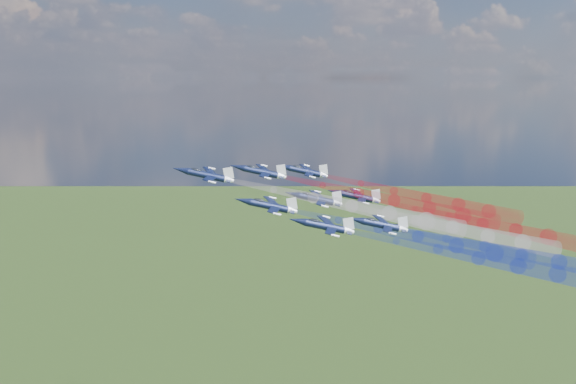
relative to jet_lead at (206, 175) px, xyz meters
name	(u,v)px	position (x,y,z in m)	size (l,w,h in m)	color
jet_lead	(206,175)	(0.00, 0.00, 0.00)	(9.61, 12.01, 3.20)	black
trail_lead	(352,206)	(27.67, -6.12, -6.68)	(4.00, 47.63, 4.00)	white
jet_inner_left	(269,206)	(9.04, -10.05, -4.78)	(9.61, 12.01, 3.20)	black
trail_inner_left	(418,237)	(36.71, -16.16, -11.47)	(4.00, 47.63, 4.00)	#172CC8
jet_inner_right	(261,172)	(12.95, 6.09, -0.74)	(9.61, 12.01, 3.20)	black
trail_inner_right	(394,201)	(40.62, -0.03, -7.42)	(4.00, 47.63, 4.00)	red
jet_outer_left	(325,226)	(15.74, -19.94, -7.12)	(9.61, 12.01, 3.20)	black
trail_outer_left	(479,258)	(43.42, -26.06, -13.81)	(4.00, 47.63, 4.00)	#172CC8
jet_center_third	(316,199)	(21.08, -3.58, -5.30)	(9.61, 12.01, 3.20)	black
trail_center_third	(452,228)	(48.76, -9.70, -11.98)	(4.00, 47.63, 4.00)	white
jet_outer_right	(305,171)	(26.23, 14.80, -2.32)	(9.61, 12.01, 3.20)	black
trail_outer_right	(426,198)	(53.90, 8.69, -9.00)	(4.00, 47.63, 4.00)	red
jet_rear_left	(381,225)	(29.17, -15.38, -8.77)	(9.61, 12.01, 3.20)	black
trail_rear_left	(522,254)	(56.85, -21.49, -15.45)	(4.00, 47.63, 4.00)	#172CC8
jet_rear_right	(356,196)	(32.84, 2.31, -6.43)	(9.61, 12.01, 3.20)	black
trail_rear_right	(483,224)	(60.52, -3.81, -13.11)	(4.00, 47.63, 4.00)	red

